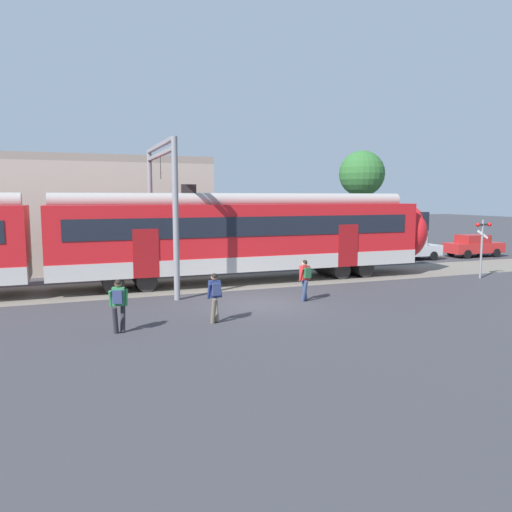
% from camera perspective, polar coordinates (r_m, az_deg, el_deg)
% --- Properties ---
extents(ground_plane, '(160.00, 160.00, 0.00)m').
position_cam_1_polar(ground_plane, '(19.50, 0.45, -5.51)').
color(ground_plane, '#38383D').
extents(commuter_train, '(38.05, 3.07, 4.73)m').
position_cam_1_polar(commuter_train, '(23.00, -21.88, 1.55)').
color(commuter_train, '#B7B2AD').
rests_on(commuter_train, ground).
extents(pedestrian_green, '(0.61, 0.61, 1.67)m').
position_cam_1_polar(pedestrian_green, '(15.79, -15.45, -5.02)').
color(pedestrian_green, '#28282D').
rests_on(pedestrian_green, ground).
extents(pedestrian_navy, '(0.53, 0.65, 1.67)m').
position_cam_1_polar(pedestrian_navy, '(16.50, -4.73, -4.30)').
color(pedestrian_navy, '#6B6051').
rests_on(pedestrian_navy, ground).
extents(pedestrian_red, '(0.54, 0.68, 1.67)m').
position_cam_1_polar(pedestrian_red, '(19.98, 5.62, -2.36)').
color(pedestrian_red, navy).
rests_on(pedestrian_red, ground).
extents(parked_car_silver, '(4.03, 1.81, 1.54)m').
position_cam_1_polar(parked_car_silver, '(34.42, 17.19, 0.85)').
color(parked_car_silver, '#B7BABF').
rests_on(parked_car_silver, ground).
extents(parked_car_red, '(4.05, 1.85, 1.54)m').
position_cam_1_polar(parked_car_red, '(37.89, 23.61, 1.10)').
color(parked_car_red, '#B22323').
rests_on(parked_car_red, ground).
extents(catenary_gantry, '(0.24, 6.64, 6.53)m').
position_cam_1_polar(catenary_gantry, '(23.27, -10.80, 7.05)').
color(catenary_gantry, gray).
rests_on(catenary_gantry, ground).
extents(crossing_signal, '(0.96, 0.22, 3.00)m').
position_cam_1_polar(crossing_signal, '(27.84, 24.45, 1.75)').
color(crossing_signal, gray).
rests_on(crossing_signal, ground).
extents(background_building, '(14.53, 5.00, 9.20)m').
position_cam_1_polar(background_building, '(30.19, -19.59, 4.60)').
color(background_building, '#B2A899').
rests_on(background_building, ground).
extents(street_tree_right, '(3.37, 3.37, 7.55)m').
position_cam_1_polar(street_tree_right, '(38.20, 12.01, 9.13)').
color(street_tree_right, brown).
rests_on(street_tree_right, ground).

